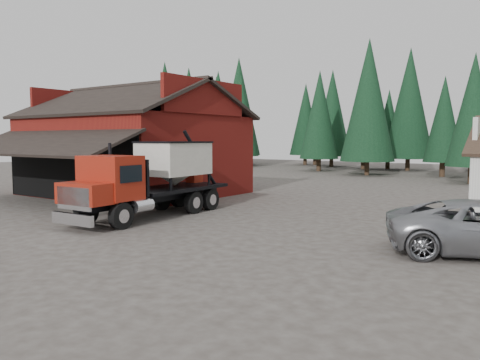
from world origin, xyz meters
The scene contains 7 objects.
ground centered at (0.00, 0.00, 0.00)m, with size 120.00×120.00×0.00m, color #403932.
red_barn centered at (-11.00, 9.90, 2.69)m, with size 12.80×13.63×7.18m.
conifer_backdrop centered at (0.00, 42.00, 0.00)m, with size 76.00×16.00×16.00m, color black, non-canonical shape.
near_pine_a centered at (-22.00, 28.00, 6.39)m, with size 4.40×4.40×11.40m.
near_pine_b centered at (6.00, 30.00, 5.89)m, with size 3.96×3.96×10.40m.
near_pine_d centered at (-4.00, 34.00, 7.39)m, with size 5.28×5.28×13.40m.
feed_truck centered at (-3.26, 4.03, 1.88)m, with size 2.96×8.99×4.01m.
Camera 1 is at (12.27, -11.14, 3.57)m, focal length 35.00 mm.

